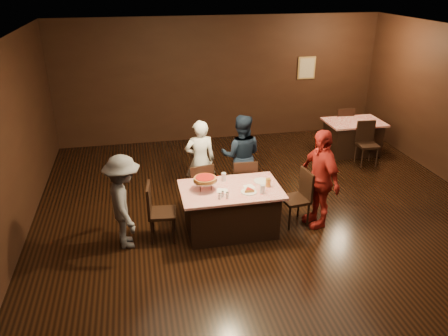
% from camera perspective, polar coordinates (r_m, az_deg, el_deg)
% --- Properties ---
extents(room, '(10.00, 10.04, 3.02)m').
position_cam_1_polar(room, '(6.09, 8.96, 7.04)').
color(room, black).
rests_on(room, ground).
extents(main_table, '(1.60, 1.00, 0.77)m').
position_cam_1_polar(main_table, '(7.11, 0.86, -5.47)').
color(main_table, '#AD0F0B').
rests_on(main_table, ground).
extents(back_table, '(1.30, 0.90, 0.77)m').
position_cam_1_polar(back_table, '(10.65, 16.41, 3.90)').
color(back_table, '#AF100B').
rests_on(back_table, ground).
extents(chair_far_left, '(0.49, 0.49, 0.95)m').
position_cam_1_polar(chair_far_left, '(7.65, -3.28, -2.45)').
color(chair_far_left, black).
rests_on(chair_far_left, ground).
extents(chair_far_right, '(0.45, 0.45, 0.95)m').
position_cam_1_polar(chair_far_right, '(7.80, 2.54, -1.92)').
color(chair_far_right, black).
rests_on(chair_far_right, ground).
extents(chair_end_left, '(0.46, 0.46, 0.95)m').
position_cam_1_polar(chair_end_left, '(6.94, -8.08, -5.69)').
color(chair_end_left, black).
rests_on(chair_end_left, ground).
extents(chair_end_right, '(0.47, 0.47, 0.95)m').
position_cam_1_polar(chair_end_right, '(7.36, 9.28, -3.92)').
color(chair_end_right, black).
rests_on(chair_end_right, ground).
extents(chair_back_near, '(0.45, 0.45, 0.95)m').
position_cam_1_polar(chair_back_near, '(10.05, 18.26, 2.99)').
color(chair_back_near, black).
rests_on(chair_back_near, ground).
extents(chair_back_far, '(0.45, 0.45, 0.95)m').
position_cam_1_polar(chair_back_far, '(11.12, 15.08, 5.40)').
color(chair_back_far, black).
rests_on(chair_back_far, ground).
extents(diner_white_jacket, '(0.57, 0.38, 1.53)m').
position_cam_1_polar(diner_white_jacket, '(7.98, -3.12, 0.99)').
color(diner_white_jacket, white).
rests_on(diner_white_jacket, ground).
extents(diner_navy_hoodie, '(0.91, 0.79, 1.58)m').
position_cam_1_polar(diner_navy_hoodie, '(8.12, 2.25, 1.62)').
color(diner_navy_hoodie, black).
rests_on(diner_navy_hoodie, ground).
extents(diner_grey_knit, '(0.69, 1.04, 1.49)m').
position_cam_1_polar(diner_grey_knit, '(6.75, -12.92, -4.36)').
color(diner_grey_knit, '#57565B').
rests_on(diner_grey_knit, ground).
extents(diner_red_shirt, '(0.58, 1.04, 1.68)m').
position_cam_1_polar(diner_red_shirt, '(7.27, 12.38, -1.33)').
color(diner_red_shirt, '#A3201A').
rests_on(diner_red_shirt, ground).
extents(pizza_stand, '(0.38, 0.38, 0.22)m').
position_cam_1_polar(pizza_stand, '(6.82, -2.48, -1.46)').
color(pizza_stand, black).
rests_on(pizza_stand, main_table).
extents(plate_with_slice, '(0.25, 0.25, 0.06)m').
position_cam_1_polar(plate_with_slice, '(6.81, 3.27, -2.99)').
color(plate_with_slice, white).
rests_on(plate_with_slice, main_table).
extents(plate_empty, '(0.25, 0.25, 0.01)m').
position_cam_1_polar(plate_empty, '(7.18, 4.91, -1.70)').
color(plate_empty, white).
rests_on(plate_empty, main_table).
extents(glass_front_right, '(0.08, 0.08, 0.14)m').
position_cam_1_polar(glass_front_right, '(6.78, 5.06, -2.75)').
color(glass_front_right, silver).
rests_on(glass_front_right, main_table).
extents(glass_amber, '(0.08, 0.08, 0.14)m').
position_cam_1_polar(glass_amber, '(7.00, 5.78, -1.90)').
color(glass_amber, '#BF7F26').
rests_on(glass_amber, main_table).
extents(glass_back, '(0.08, 0.08, 0.14)m').
position_cam_1_polar(glass_back, '(7.15, -0.03, -1.17)').
color(glass_back, silver).
rests_on(glass_back, main_table).
extents(condiments, '(0.17, 0.10, 0.09)m').
position_cam_1_polar(condiments, '(6.62, -0.11, -3.55)').
color(condiments, silver).
rests_on(condiments, main_table).
extents(napkin_center, '(0.19, 0.19, 0.01)m').
position_cam_1_polar(napkin_center, '(6.99, 3.28, -2.45)').
color(napkin_center, white).
rests_on(napkin_center, main_table).
extents(napkin_left, '(0.21, 0.21, 0.01)m').
position_cam_1_polar(napkin_left, '(6.85, -0.25, -2.98)').
color(napkin_left, white).
rests_on(napkin_left, main_table).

